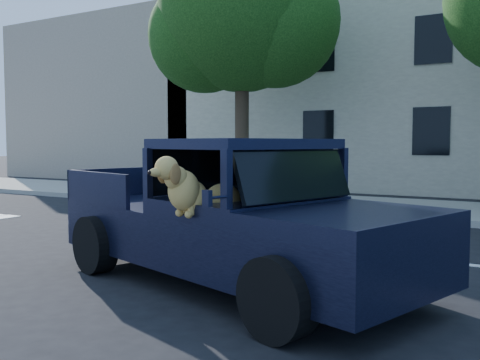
# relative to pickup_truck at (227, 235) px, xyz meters

# --- Properties ---
(ground) EXTENTS (120.00, 120.00, 0.00)m
(ground) POSITION_rel_pickup_truck_xyz_m (-0.93, -0.72, -0.63)
(ground) COLOR black
(ground) RESTS_ON ground
(far_sidewalk) EXTENTS (60.00, 4.00, 0.15)m
(far_sidewalk) POSITION_rel_pickup_truck_xyz_m (-0.93, 8.48, -0.55)
(far_sidewalk) COLOR gray
(far_sidewalk) RESTS_ON ground
(lane_stripes) EXTENTS (21.60, 0.14, 0.01)m
(lane_stripes) POSITION_rel_pickup_truck_xyz_m (1.07, 2.68, -0.62)
(lane_stripes) COLOR silver
(lane_stripes) RESTS_ON ground
(street_tree_left) EXTENTS (6.00, 5.20, 8.60)m
(street_tree_left) POSITION_rel_pickup_truck_xyz_m (-4.90, 8.90, 5.08)
(street_tree_left) COLOR #332619
(street_tree_left) RESTS_ON ground
(building_left) EXTENTS (12.00, 6.00, 8.00)m
(building_left) POSITION_rel_pickup_truck_xyz_m (-15.93, 15.78, 3.37)
(building_left) COLOR tan
(building_left) RESTS_ON ground
(pickup_truck) EXTENTS (5.56, 3.47, 1.86)m
(pickup_truck) POSITION_rel_pickup_truck_xyz_m (0.00, 0.00, 0.00)
(pickup_truck) COLOR black
(pickup_truck) RESTS_ON ground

